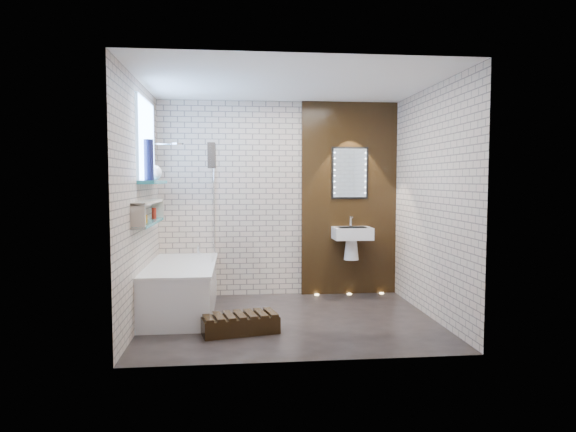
{
  "coord_description": "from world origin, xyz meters",
  "views": [
    {
      "loc": [
        -0.58,
        -5.54,
        1.55
      ],
      "look_at": [
        0.0,
        0.15,
        1.15
      ],
      "focal_mm": 31.84,
      "sensor_mm": 36.0,
      "label": 1
    }
  ],
  "objects": [
    {
      "name": "niche_bottles",
      "position": [
        -1.53,
        0.12,
        1.16
      ],
      "size": [
        0.05,
        0.83,
        0.13
      ],
      "color": "maroon",
      "rests_on": "display_niche"
    },
    {
      "name": "floor_uplights",
      "position": [
        0.95,
        1.2,
        0.01
      ],
      "size": [
        0.96,
        0.06,
        0.01
      ],
      "color": "#FFD899",
      "rests_on": "ground"
    },
    {
      "name": "walnut_panel",
      "position": [
        0.95,
        1.27,
        1.3
      ],
      "size": [
        1.3,
        0.06,
        2.6
      ],
      "primitive_type": "cube",
      "color": "black",
      "rests_on": "ground"
    },
    {
      "name": "bathtub",
      "position": [
        -1.22,
        0.45,
        0.29
      ],
      "size": [
        0.79,
        1.74,
        0.7
      ],
      "color": "white",
      "rests_on": "ground"
    },
    {
      "name": "sill_vases",
      "position": [
        -1.5,
        0.21,
        1.69
      ],
      "size": [
        0.18,
        0.48,
        0.43
      ],
      "color": "white",
      "rests_on": "clerestory_window"
    },
    {
      "name": "shower_head",
      "position": [
        -1.3,
        0.95,
        2.0
      ],
      "size": [
        0.18,
        0.18,
        0.02
      ],
      "primitive_type": "cylinder",
      "color": "silver",
      "rests_on": "room_shell"
    },
    {
      "name": "washbasin",
      "position": [
        0.95,
        1.07,
        0.79
      ],
      "size": [
        0.5,
        0.36,
        0.58
      ],
      "color": "white",
      "rests_on": "walnut_panel"
    },
    {
      "name": "room_shell",
      "position": [
        0.0,
        0.0,
        1.3
      ],
      "size": [
        3.24,
        3.2,
        2.6
      ],
      "color": "#C1A999",
      "rests_on": "ground"
    },
    {
      "name": "led_mirror",
      "position": [
        0.95,
        1.23,
        1.65
      ],
      "size": [
        0.5,
        0.02,
        0.7
      ],
      "color": "black",
      "rests_on": "walnut_panel"
    },
    {
      "name": "bath_screen",
      "position": [
        -0.87,
        0.89,
        1.28
      ],
      "size": [
        0.01,
        0.78,
        1.4
      ],
      "primitive_type": "cube",
      "color": "white",
      "rests_on": "bathtub"
    },
    {
      "name": "clerestory_window",
      "position": [
        -1.57,
        0.35,
        1.9
      ],
      "size": [
        0.18,
        1.0,
        0.94
      ],
      "color": "#7FADE0",
      "rests_on": "room_shell"
    },
    {
      "name": "towel",
      "position": [
        -0.87,
        0.72,
        1.85
      ],
      "size": [
        0.09,
        0.23,
        0.3
      ],
      "primitive_type": "cube",
      "color": "#292321",
      "rests_on": "bath_screen"
    },
    {
      "name": "display_niche",
      "position": [
        -1.53,
        0.15,
        1.2
      ],
      "size": [
        0.14,
        1.3,
        0.26
      ],
      "color": "teal",
      "rests_on": "room_shell"
    },
    {
      "name": "ground",
      "position": [
        0.0,
        0.0,
        0.0
      ],
      "size": [
        3.2,
        3.2,
        0.0
      ],
      "primitive_type": "plane",
      "color": "black",
      "rests_on": "ground"
    },
    {
      "name": "walnut_step",
      "position": [
        -0.55,
        -0.42,
        0.09
      ],
      "size": [
        0.82,
        0.5,
        0.17
      ],
      "primitive_type": "cube",
      "rotation": [
        0.0,
        0.0,
        0.22
      ],
      "color": "black",
      "rests_on": "ground"
    }
  ]
}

